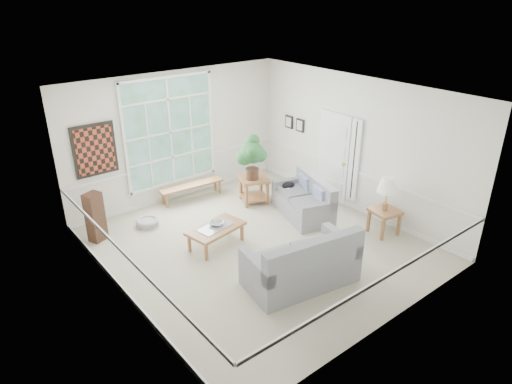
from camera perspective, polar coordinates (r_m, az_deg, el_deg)
floor at (r=9.10m, az=0.29°, el=-6.63°), size 5.50×6.00×0.01m
ceiling at (r=7.97m, az=0.34°, el=12.18°), size 5.50×6.00×0.02m
wall_back at (r=10.78m, az=-9.81°, el=6.89°), size 5.50×0.02×3.00m
wall_front at (r=6.60m, az=16.97°, el=-5.72°), size 5.50×0.02×3.00m
wall_left at (r=7.18m, az=-17.06°, el=-3.15°), size 0.02×6.00×3.00m
wall_right at (r=10.27m, az=12.42°, el=5.77°), size 0.02×6.00×3.00m
window_back at (r=10.62m, az=-10.70°, el=7.39°), size 2.30×0.08×2.40m
entry_door at (r=10.75m, az=9.62°, el=4.31°), size 0.08×0.90×2.10m
door_sidelight at (r=10.33m, az=12.23°, el=3.85°), size 0.08×0.26×1.90m
wall_art at (r=9.97m, az=-19.50°, el=4.96°), size 0.90×0.06×1.10m
wall_frame_near at (r=11.35m, az=5.49°, el=8.29°), size 0.04×0.26×0.32m
wall_frame_far at (r=11.62m, az=4.12°, el=8.74°), size 0.04×0.26×0.32m
loveseat_right at (r=10.08m, az=5.88°, el=-0.70°), size 1.26×1.76×0.86m
loveseat_front at (r=7.82m, az=5.62°, el=-8.06°), size 2.02×1.27×1.02m
coffee_table at (r=9.00m, az=-5.00°, el=-5.55°), size 1.22×0.81×0.42m
pewter_bowl at (r=8.95m, az=-4.98°, el=-3.89°), size 0.47×0.47×0.08m
window_bench at (r=11.01m, az=-8.00°, el=0.04°), size 1.60×0.42×0.37m
end_table at (r=10.69m, az=-0.27°, el=0.29°), size 0.82×0.82×0.63m
houseplant at (r=10.30m, az=-0.48°, el=4.32°), size 0.71×0.71×1.03m
side_table at (r=9.73m, az=15.67°, el=-3.59°), size 0.62×0.62×0.54m
table_lamp at (r=9.45m, az=16.02°, el=-0.27°), size 0.56×0.56×0.70m
pet_bed at (r=10.03m, az=-13.40°, el=-3.70°), size 0.63×0.63×0.14m
floor_speaker at (r=9.57m, az=-19.46°, el=-2.97°), size 0.39×0.36×1.02m
cat at (r=10.46m, az=4.07°, el=0.87°), size 0.40×0.37×0.15m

